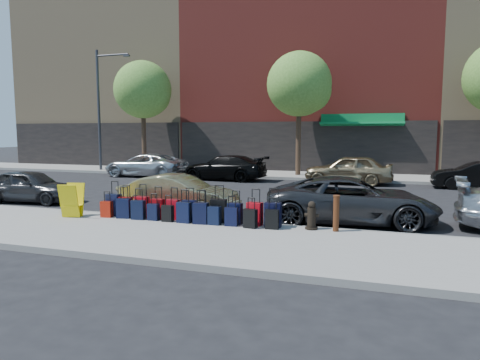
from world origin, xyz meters
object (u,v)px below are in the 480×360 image
(streetlight, at_px, (101,103))
(car_far_3, at_px, (477,175))
(car_near_0, at_px, (30,186))
(car_far_2, at_px, (348,169))
(tree_center, at_px, (302,86))
(fire_hydrant, at_px, (312,216))
(tree_left, at_px, (145,91))
(display_rack, at_px, (72,201))
(bollard, at_px, (336,213))
(car_near_2, at_px, (352,200))
(car_far_1, at_px, (224,168))
(suitcase_front_5, at_px, (189,210))
(car_near_1, at_px, (179,195))
(car_far_0, at_px, (145,165))

(streetlight, relative_size, car_far_3, 2.00)
(car_near_0, height_order, car_far_2, car_far_2)
(tree_center, bearing_deg, fire_hydrant, -78.45)
(tree_left, xyz_separation_m, display_rack, (6.30, -14.92, -4.77))
(display_rack, distance_m, car_far_2, 14.36)
(streetlight, height_order, bollard, streetlight)
(car_near_2, xyz_separation_m, car_far_1, (-7.65, 9.65, 0.02))
(suitcase_front_5, distance_m, car_near_2, 4.80)
(car_near_1, distance_m, car_near_2, 5.52)
(tree_center, distance_m, streetlight, 13.48)
(bollard, bearing_deg, tree_left, 134.44)
(tree_center, relative_size, suitcase_front_5, 7.59)
(car_far_0, bearing_deg, car_near_1, 36.85)
(car_far_3, bearing_deg, bollard, -24.83)
(display_rack, relative_size, car_far_3, 0.25)
(tree_center, xyz_separation_m, bollard, (3.56, -14.33, -4.78))
(car_near_1, bearing_deg, fire_hydrant, -107.89)
(tree_center, height_order, car_far_1, tree_center)
(car_near_1, relative_size, car_near_2, 0.80)
(fire_hydrant, distance_m, car_far_3, 13.07)
(streetlight, height_order, car_far_2, streetlight)
(car_far_0, bearing_deg, car_near_0, 6.17)
(streetlight, xyz_separation_m, car_far_3, (22.39, -1.99, -4.00))
(tree_left, height_order, car_near_1, tree_left)
(bollard, xyz_separation_m, car_near_2, (0.26, 1.89, 0.05))
(car_near_0, height_order, car_far_1, car_far_1)
(car_near_1, xyz_separation_m, car_far_3, (10.65, 10.12, 0.01))
(tree_left, height_order, car_far_3, tree_left)
(car_near_2, bearing_deg, tree_center, 9.99)
(car_far_2, bearing_deg, suitcase_front_5, -15.56)
(car_far_0, bearing_deg, fire_hydrant, 46.72)
(display_rack, distance_m, car_near_1, 3.28)
(tree_left, distance_m, car_far_2, 14.48)
(streetlight, xyz_separation_m, car_far_1, (9.60, -2.10, -3.96))
(tree_center, bearing_deg, car_far_1, -143.91)
(car_far_1, relative_size, car_far_3, 1.22)
(fire_hydrant, bearing_deg, streetlight, 137.67)
(car_far_0, bearing_deg, car_far_3, 90.58)
(tree_left, xyz_separation_m, car_far_3, (19.45, -2.69, -4.75))
(streetlight, distance_m, car_far_0, 6.15)
(tree_left, height_order, car_near_0, tree_left)
(streetlight, xyz_separation_m, bollard, (17.00, -13.63, -4.03))
(car_far_3, bearing_deg, car_near_0, -60.35)
(tree_left, height_order, car_far_2, tree_left)
(bollard, height_order, display_rack, display_rack)
(fire_hydrant, bearing_deg, car_near_2, 61.58)
(streetlight, bearing_deg, car_far_1, -12.31)
(car_near_0, bearing_deg, fire_hydrant, -105.42)
(bollard, distance_m, car_far_0, 17.31)
(car_far_3, bearing_deg, car_near_2, -27.75)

